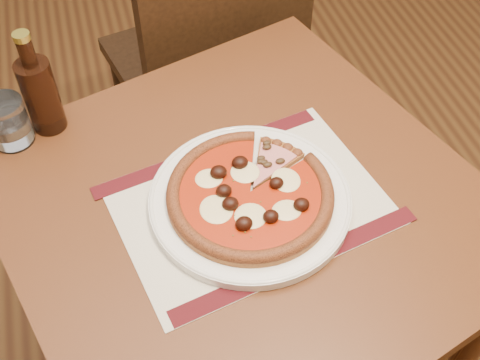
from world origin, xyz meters
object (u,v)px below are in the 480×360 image
table (243,233)px  chair_far (211,58)px  pizza (250,193)px  water_glass (8,122)px  bottle (40,93)px  plate (250,200)px

table → chair_far: size_ratio=1.04×
chair_far → pizza: chair_far is taller
table → pizza: size_ratio=3.45×
chair_far → pizza: size_ratio=3.31×
pizza → water_glass: (-0.39, 0.28, 0.02)m
chair_far → bottle: bearing=29.9°
pizza → bottle: bearing=137.2°
chair_far → water_glass: size_ratio=10.10×
pizza → chair_far: bearing=82.2°
plate → water_glass: size_ratio=3.71×
water_glass → plate: bearing=-35.2°
table → chair_far: (0.10, 0.65, -0.10)m
table → pizza: (0.01, -0.01, 0.13)m
plate → water_glass: 0.48m
chair_far → water_glass: chair_far is taller
plate → bottle: bottle is taller
water_glass → bottle: 0.08m
table → chair_far: 0.67m
chair_far → bottle: (-0.41, -0.37, 0.29)m
plate → pizza: (-0.00, -0.00, 0.02)m
table → bottle: 0.46m
pizza → plate: bearing=50.7°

